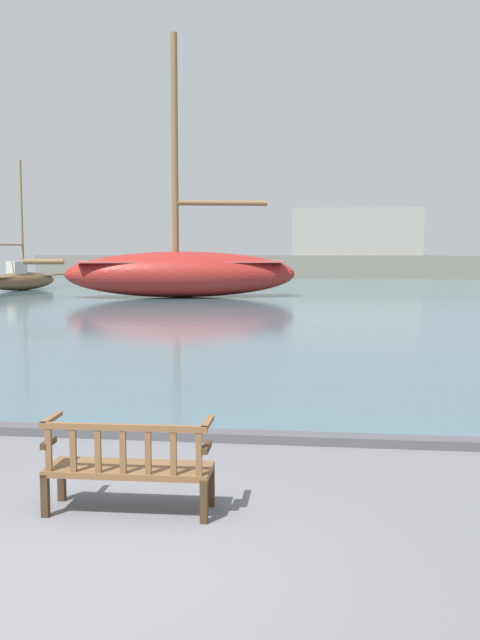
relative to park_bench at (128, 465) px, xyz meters
name	(u,v)px	position (x,y,z in m)	size (l,w,h in m)	color
ground_plane	(87,564)	(-0.03, -1.15, -0.47)	(160.00, 160.00, 0.00)	slate
harbor_water	(300,285)	(-0.03, 42.85, -0.43)	(100.00, 80.00, 0.08)	#476670
quay_edge_kerb	(183,435)	(-0.03, 2.70, -0.41)	(40.00, 0.30, 0.12)	#4C4C50
park_bench	(128,465)	(0.00, 0.00, 0.00)	(1.61, 0.55, 0.92)	#3D2A19
sailboat_far_port	(181,272)	(-5.56, 29.23, 0.89)	(13.76, 6.04, 13.10)	maroon
sailboat_outer_port	(22,279)	(-16.28, 34.06, 0.27)	(2.94, 6.45, 7.66)	brown
far_breakwater	(319,258)	(1.12, 54.17, 1.34)	(46.93, 2.40, 5.93)	slate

